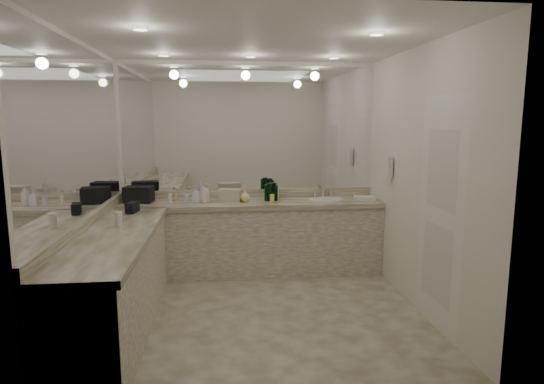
{
  "coord_description": "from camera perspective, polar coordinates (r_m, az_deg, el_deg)",
  "views": [
    {
      "loc": [
        -0.33,
        -4.28,
        1.88
      ],
      "look_at": [
        0.18,
        0.4,
        1.14
      ],
      "focal_mm": 30.0,
      "sensor_mm": 36.0,
      "label": 1
    }
  ],
  "objects": [
    {
      "name": "backsplash_left",
      "position": [
        4.55,
        -22.07,
        -3.48
      ],
      "size": [
        0.04,
        3.0,
        0.1
      ],
      "primitive_type": "cube",
      "color": "beige",
      "rests_on": "vanity_left_top"
    },
    {
      "name": "green_bottle_4",
      "position": [
        5.58,
        -0.62,
        -0.08
      ],
      "size": [
        0.07,
        0.07,
        0.2
      ],
      "primitive_type": "cylinder",
      "color": "#0C4520",
      "rests_on": "vanity_back_top"
    },
    {
      "name": "sink",
      "position": [
        5.71,
        6.82,
        -1.01
      ],
      "size": [
        0.44,
        0.44,
        0.03
      ],
      "primitive_type": "cylinder",
      "color": "white",
      "rests_on": "vanity_back_top"
    },
    {
      "name": "soap_bottle_a",
      "position": [
        5.52,
        -8.63,
        -0.07
      ],
      "size": [
        0.12,
        0.12,
        0.24
      ],
      "primitive_type": "imported",
      "rotation": [
        0.0,
        0.0,
        0.28
      ],
      "color": "silver",
      "rests_on": "vanity_back_top"
    },
    {
      "name": "amenity_bottle_3",
      "position": [
        5.61,
        -12.66,
        -0.71
      ],
      "size": [
        0.04,
        0.04,
        0.11
      ],
      "primitive_type": "cylinder",
      "color": "white",
      "rests_on": "vanity_back_top"
    },
    {
      "name": "mirror_back",
      "position": [
        5.77,
        -2.99,
        7.94
      ],
      "size": [
        3.12,
        0.01,
        1.55
      ],
      "primitive_type": "cube",
      "color": "white",
      "rests_on": "wall_back"
    },
    {
      "name": "backsplash_back",
      "position": [
        5.84,
        -2.92,
        -0.19
      ],
      "size": [
        3.2,
        0.04,
        0.1
      ],
      "primitive_type": "cube",
      "color": "beige",
      "rests_on": "vanity_back_top"
    },
    {
      "name": "door",
      "position": [
        4.32,
        20.3,
        -2.68
      ],
      "size": [
        0.02,
        0.82,
        2.1
      ],
      "primitive_type": "cube",
      "color": "white",
      "rests_on": "wall_right"
    },
    {
      "name": "wall_back",
      "position": [
        5.81,
        -2.96,
        3.25
      ],
      "size": [
        3.2,
        0.02,
        2.6
      ],
      "primitive_type": "cube",
      "color": "silver",
      "rests_on": "floor"
    },
    {
      "name": "amenity_bottle_0",
      "position": [
        5.73,
        0.59,
        -0.22
      ],
      "size": [
        0.05,
        0.05,
        0.12
      ],
      "primitive_type": "cylinder",
      "color": "white",
      "rests_on": "vanity_back_top"
    },
    {
      "name": "wall_left",
      "position": [
        4.5,
        -22.58,
        0.88
      ],
      "size": [
        0.02,
        3.0,
        2.6
      ],
      "primitive_type": "cube",
      "color": "silver",
      "rests_on": "floor"
    },
    {
      "name": "green_bottle_3",
      "position": [
        5.59,
        0.41,
        -0.14
      ],
      "size": [
        0.06,
        0.06,
        0.19
      ],
      "primitive_type": "cylinder",
      "color": "#0C4520",
      "rests_on": "vanity_back_top"
    },
    {
      "name": "amenity_bottle_2",
      "position": [
        5.7,
        -8.17,
        -0.25
      ],
      "size": [
        0.04,
        0.04,
        0.15
      ],
      "primitive_type": "cylinder",
      "color": "white",
      "rests_on": "vanity_back_top"
    },
    {
      "name": "black_bag_spill",
      "position": [
        5.09,
        -17.12,
        -1.91
      ],
      "size": [
        0.13,
        0.21,
        0.11
      ],
      "primitive_type": "cube",
      "rotation": [
        0.0,
        0.0,
        -0.2
      ],
      "color": "black",
      "rests_on": "vanity_left_top"
    },
    {
      "name": "green_bottle_1",
      "position": [
        5.58,
        -0.32,
        -0.01
      ],
      "size": [
        0.06,
        0.06,
        0.22
      ],
      "primitive_type": "cylinder",
      "color": "#0C4520",
      "rests_on": "vanity_back_top"
    },
    {
      "name": "wall_right",
      "position": [
        4.73,
        17.92,
        1.5
      ],
      "size": [
        0.02,
        3.0,
        2.6
      ],
      "primitive_type": "cube",
      "color": "silver",
      "rests_on": "floor"
    },
    {
      "name": "green_bottle_0",
      "position": [
        5.74,
        0.25,
        0.15
      ],
      "size": [
        0.07,
        0.07,
        0.2
      ],
      "primitive_type": "cylinder",
      "color": "#0C4520",
      "rests_on": "vanity_back_top"
    },
    {
      "name": "vanity_left_top",
      "position": [
        4.21,
        -19.29,
        -5.41
      ],
      "size": [
        0.64,
        2.42,
        0.06
      ],
      "primitive_type": "cube",
      "color": "beige",
      "rests_on": "vanity_left_base"
    },
    {
      "name": "vanity_back_top",
      "position": [
        5.57,
        -2.73,
        -1.47
      ],
      "size": [
        3.2,
        0.64,
        0.06
      ],
      "primitive_type": "cube",
      "color": "beige",
      "rests_on": "vanity_back_base"
    },
    {
      "name": "hand_towel",
      "position": [
        5.79,
        11.52,
        -0.72
      ],
      "size": [
        0.29,
        0.23,
        0.04
      ],
      "primitive_type": "cube",
      "rotation": [
        0.0,
        0.0,
        -0.23
      ],
      "color": "white",
      "rests_on": "vanity_back_top"
    },
    {
      "name": "mirror_left",
      "position": [
        4.46,
        -22.8,
        6.94
      ],
      "size": [
        0.01,
        2.92,
        1.55
      ],
      "primitive_type": "cube",
      "color": "white",
      "rests_on": "wall_left"
    },
    {
      "name": "lotion_left",
      "position": [
        4.44,
        -18.72,
        -3.26
      ],
      "size": [
        0.06,
        0.06,
        0.15
      ],
      "primitive_type": "cylinder",
      "color": "white",
      "rests_on": "vanity_left_top"
    },
    {
      "name": "soap_bottle_c",
      "position": [
        5.52,
        -3.42,
        -0.47
      ],
      "size": [
        0.15,
        0.15,
        0.15
      ],
      "primitive_type": "imported",
      "rotation": [
        0.0,
        0.0,
        -0.32
      ],
      "color": "#F0E08D",
      "rests_on": "vanity_back_top"
    },
    {
      "name": "vanity_back_base",
      "position": [
        5.68,
        -2.71,
        -5.92
      ],
      "size": [
        3.2,
        0.6,
        0.84
      ],
      "primitive_type": "cube",
      "color": "silver",
      "rests_on": "floor"
    },
    {
      "name": "floor",
      "position": [
        4.68,
        -1.72,
        -14.69
      ],
      "size": [
        3.2,
        3.2,
        0.0
      ],
      "primitive_type": "plane",
      "color": "#BCB49E",
      "rests_on": "ground"
    },
    {
      "name": "cream_cosmetic_case",
      "position": [
        5.56,
        -5.24,
        -0.4
      ],
      "size": [
        0.3,
        0.23,
        0.15
      ],
      "primitive_type": "cube",
      "rotation": [
        0.0,
        0.0,
        -0.29
      ],
      "color": "beige",
      "rests_on": "vanity_back_top"
    },
    {
      "name": "vanity_left_base",
      "position": [
        4.35,
        -19.11,
        -11.17
      ],
      "size": [
        0.6,
        2.4,
        0.84
      ],
      "primitive_type": "cube",
      "color": "silver",
      "rests_on": "floor"
    },
    {
      "name": "soap_bottle_b",
      "position": [
        5.55,
        -9.51,
        -0.32
      ],
      "size": [
        0.08,
        0.09,
        0.19
      ],
      "primitive_type": "imported",
      "rotation": [
        0.0,
        0.0,
        -0.0
      ],
      "color": "white",
      "rests_on": "vanity_back_top"
    },
    {
      "name": "amenity_bottle_6",
      "position": [
        5.58,
        -10.68,
        -0.78
      ],
      "size": [
        0.06,
        0.06,
        0.1
      ],
      "primitive_type": "cylinder",
      "color": "silver",
      "rests_on": "vanity_back_top"
    },
    {
      "name": "faucet",
      "position": [
        5.9,
        6.37,
        0.06
      ],
      "size": [
        0.24,
        0.16,
        0.14
      ],
      "primitive_type": "cube",
      "color": "silver",
      "rests_on": "vanity_back_top"
    },
    {
      "name": "amenity_bottle_1",
      "position": [
        5.56,
        0.01,
        -0.72
      ],
      "size": [
        0.06,
        0.06,
        0.09
      ],
      "primitive_type": "cylinder",
      "color": "#F2D84C",
      "rests_on": "vanity_back_top"
    },
    {
      "name": "wall_phone",
      "position": [
        5.35,
        14.46,
        3.01
      ],
      "size": [
        0.06,
        0.1,
        0.24
      ],
      "primitive_type": "cube",
      "color": "white",
      "rests_on": "wall_right"
    },
    {
      "name": "black_toiletry_bag",
      "position": [
        5.69,
        -16.38,
        -0.34
      ],
      "size": [
        0.36,
        0.26,
        0.19
      ],
      "primitive_type": "cube",
      "rotation": [
        0.0,
        0.0,
        -0.15
      ],
      "color": "black",
      "rests_on": "vanity_back_top"
    },
    {
      "name": "ceiling",
      "position": [
        4.35,
        -1.89,
        18.51
      ],
      "size": [
        3.2,
        3.2,
        0.0
      ],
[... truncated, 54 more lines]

